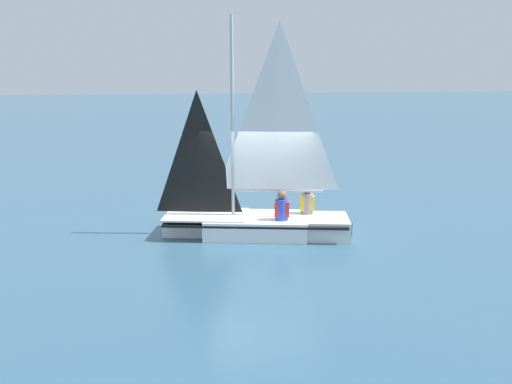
% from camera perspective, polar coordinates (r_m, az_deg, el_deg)
% --- Properties ---
extents(ground_plane, '(260.00, 260.00, 0.00)m').
position_cam_1_polar(ground_plane, '(12.16, -0.00, -4.88)').
color(ground_plane, '#38607A').
extents(sailboat_main, '(2.76, 4.57, 5.08)m').
position_cam_1_polar(sailboat_main, '(11.97, 0.15, -1.71)').
color(sailboat_main, white).
rests_on(sailboat_main, ground_plane).
extents(sailor_helm, '(0.38, 0.41, 1.16)m').
position_cam_1_polar(sailor_helm, '(11.70, 2.96, -2.43)').
color(sailor_helm, black).
rests_on(sailor_helm, ground_plane).
extents(sailor_crew, '(0.38, 0.41, 1.16)m').
position_cam_1_polar(sailor_crew, '(12.31, 5.86, -1.72)').
color(sailor_crew, black).
rests_on(sailor_crew, ground_plane).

